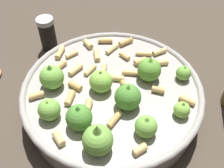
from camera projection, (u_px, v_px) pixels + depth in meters
The scene contains 3 objects.
ground_plane at pixel (112, 107), 0.54m from camera, with size 2.40×2.40×0.00m, color #42382D.
cooking_pan at pixel (112, 96), 0.51m from camera, with size 0.34×0.34×0.12m.
pepper_shaker at pixel (47, 34), 0.64m from camera, with size 0.04×0.04×0.09m.
Camera 1 is at (-0.33, 0.06, 0.43)m, focal length 42.34 mm.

